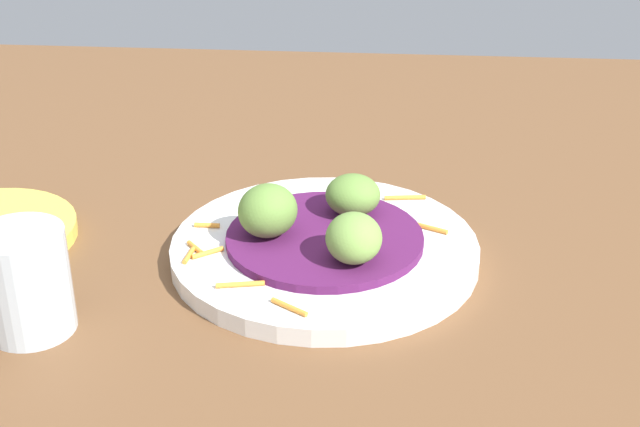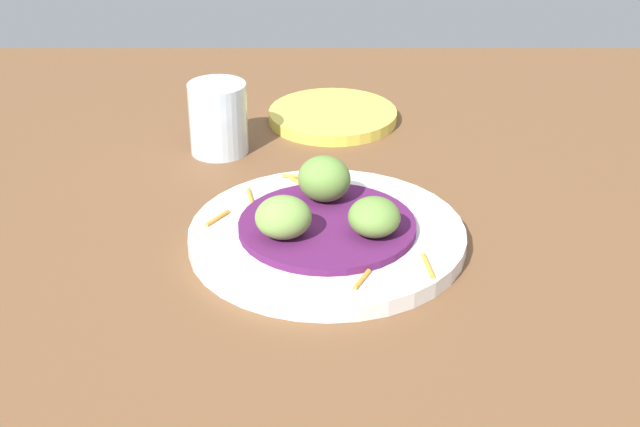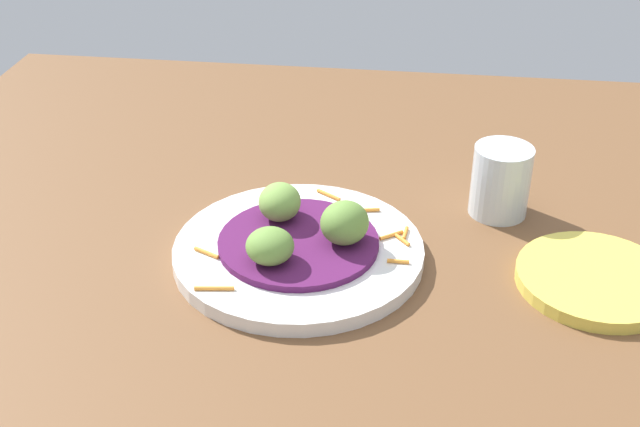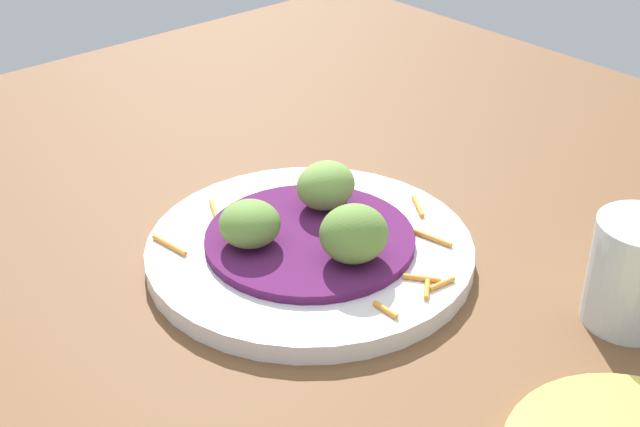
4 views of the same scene
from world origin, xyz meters
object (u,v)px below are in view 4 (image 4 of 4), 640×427
object	(u,v)px
guac_scoop_center	(250,224)
water_glass	(635,273)
main_plate	(310,251)
guac_scoop_right	(354,234)
guac_scoop_left	(326,185)

from	to	relation	value
guac_scoop_center	water_glass	size ratio (longest dim) A/B	0.59
main_plate	guac_scoop_center	xyz separation A→B (cm)	(4.13, -2.09, 3.20)
guac_scoop_center	main_plate	bearing A→B (deg)	153.18
guac_scoop_right	main_plate	bearing A→B (deg)	-86.82
guac_scoop_left	water_glass	size ratio (longest dim) A/B	0.63
guac_scoop_left	main_plate	bearing A→B (deg)	33.18
main_plate	water_glass	xyz separation A→B (cm)	(-11.83, 20.55, 3.20)
water_glass	guac_scoop_center	bearing A→B (deg)	-54.81
guac_scoop_center	guac_scoop_right	distance (cm)	8.03
guac_scoop_center	guac_scoop_right	xyz separation A→B (cm)	(-4.39, 6.71, 0.46)
main_plate	guac_scoop_right	bearing A→B (deg)	93.18
guac_scoop_center	guac_scoop_left	bearing A→B (deg)	-176.82
guac_scoop_left	water_glass	bearing A→B (deg)	109.01
main_plate	water_glass	size ratio (longest dim) A/B	3.20
guac_scoop_center	water_glass	xyz separation A→B (cm)	(-15.96, 22.64, -0.00)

